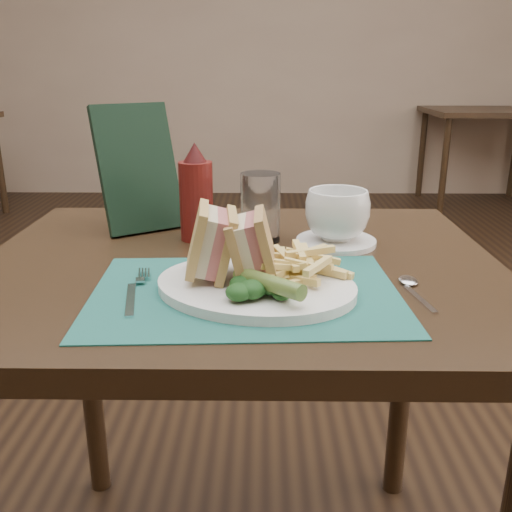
{
  "coord_description": "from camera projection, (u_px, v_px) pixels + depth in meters",
  "views": [
    {
      "loc": [
        0.04,
        -1.43,
        1.07
      ],
      "look_at": [
        0.03,
        -0.62,
        0.8
      ],
      "focal_mm": 40.0,
      "sensor_mm": 36.0,
      "label": 1
    }
  ],
  "objects": [
    {
      "name": "pickle_spear",
      "position": [
        269.0,
        283.0,
        0.78
      ],
      "size": [
        0.1,
        0.1,
        0.03
      ],
      "primitive_type": "cylinder",
      "rotation": [
        1.54,
        0.0,
        0.79
      ],
      "color": "#4B6526",
      "rests_on": "plate"
    },
    {
      "name": "drinking_glass",
      "position": [
        260.0,
        207.0,
        1.08
      ],
      "size": [
        0.09,
        0.09,
        0.13
      ],
      "primitive_type": "cylinder",
      "rotation": [
        0.0,
        0.0,
        0.16
      ],
      "color": "white",
      "rests_on": "table_main"
    },
    {
      "name": "ketchup_bottle",
      "position": [
        196.0,
        192.0,
        1.08
      ],
      "size": [
        0.07,
        0.07,
        0.19
      ],
      "primitive_type": null,
      "rotation": [
        0.0,
        0.0,
        -0.15
      ],
      "color": "#55110E",
      "rests_on": "table_main"
    },
    {
      "name": "spoon",
      "position": [
        416.0,
        291.0,
        0.84
      ],
      "size": [
        0.06,
        0.15,
        0.01
      ],
      "primitive_type": null,
      "rotation": [
        0.0,
        0.0,
        0.18
      ],
      "color": "silver",
      "rests_on": "table_main"
    },
    {
      "name": "check_presenter",
      "position": [
        138.0,
        168.0,
        1.14
      ],
      "size": [
        0.18,
        0.17,
        0.25
      ],
      "primitive_type": "cube",
      "rotation": [
        -0.31,
        0.0,
        0.58
      ],
      "color": "black",
      "rests_on": "table_main"
    },
    {
      "name": "sandwich_half_a",
      "position": [
        197.0,
        242.0,
        0.85
      ],
      "size": [
        0.09,
        0.11,
        0.11
      ],
      "primitive_type": null,
      "rotation": [
        0.0,
        0.24,
        0.09
      ],
      "color": "tan",
      "rests_on": "plate"
    },
    {
      "name": "wall_back",
      "position": [
        258.0,
        193.0,
        5.02
      ],
      "size": [
        6.0,
        0.0,
        6.0
      ],
      "primitive_type": "plane",
      "rotation": [
        1.57,
        0.0,
        0.0
      ],
      "color": "tan",
      "rests_on": "ground"
    },
    {
      "name": "coffee_cup",
      "position": [
        337.0,
        215.0,
        1.06
      ],
      "size": [
        0.17,
        0.17,
        0.09
      ],
      "primitive_type": "imported",
      "rotation": [
        0.0,
        0.0,
        0.88
      ],
      "color": "white",
      "rests_on": "saucer"
    },
    {
      "name": "fork",
      "position": [
        135.0,
        289.0,
        0.84
      ],
      "size": [
        0.06,
        0.17,
        0.01
      ],
      "primitive_type": null,
      "rotation": [
        0.0,
        0.0,
        0.19
      ],
      "color": "silver",
      "rests_on": "placemat"
    },
    {
      "name": "table_main",
      "position": [
        241.0,
        442.0,
        1.11
      ],
      "size": [
        0.9,
        0.75,
        0.75
      ],
      "primitive_type": null,
      "color": "black",
      "rests_on": "ground"
    },
    {
      "name": "sandwich_half_b",
      "position": [
        238.0,
        246.0,
        0.84
      ],
      "size": [
        0.08,
        0.1,
        0.1
      ],
      "primitive_type": null,
      "rotation": [
        0.0,
        -0.24,
        -0.01
      ],
      "color": "tan",
      "rests_on": "plate"
    },
    {
      "name": "plate",
      "position": [
        256.0,
        286.0,
        0.85
      ],
      "size": [
        0.36,
        0.32,
        0.01
      ],
      "primitive_type": null,
      "rotation": [
        0.0,
        0.0,
        -0.33
      ],
      "color": "white",
      "rests_on": "placemat"
    },
    {
      "name": "saucer",
      "position": [
        336.0,
        242.0,
        1.07
      ],
      "size": [
        0.16,
        0.16,
        0.01
      ],
      "primitive_type": "cylinder",
      "rotation": [
        0.0,
        0.0,
        -0.05
      ],
      "color": "white",
      "rests_on": "table_main"
    },
    {
      "name": "fries_pile",
      "position": [
        304.0,
        262.0,
        0.85
      ],
      "size": [
        0.18,
        0.2,
        0.05
      ],
      "primitive_type": null,
      "color": "#E5CA72",
      "rests_on": "plate"
    },
    {
      "name": "table_bg_right",
      "position": [
        482.0,
        158.0,
        4.49
      ],
      "size": [
        0.9,
        0.75,
        0.75
      ],
      "primitive_type": null,
      "color": "black",
      "rests_on": "ground"
    },
    {
      "name": "placemat",
      "position": [
        246.0,
        293.0,
        0.84
      ],
      "size": [
        0.47,
        0.34,
        0.0
      ],
      "primitive_type": "cube",
      "rotation": [
        0.0,
        0.0,
        0.05
      ],
      "color": "#1C5A51",
      "rests_on": "table_main"
    },
    {
      "name": "kale_garnish",
      "position": [
        261.0,
        287.0,
        0.79
      ],
      "size": [
        0.11,
        0.08,
        0.03
      ],
      "primitive_type": null,
      "color": "#133614",
      "rests_on": "plate"
    },
    {
      "name": "floor",
      "position": [
        248.0,
        443.0,
        1.7
      ],
      "size": [
        7.0,
        7.0,
        0.0
      ],
      "primitive_type": "plane",
      "color": "black",
      "rests_on": "ground"
    }
  ]
}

